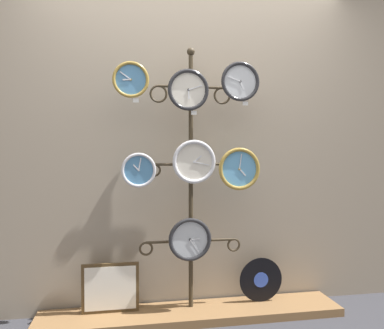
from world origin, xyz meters
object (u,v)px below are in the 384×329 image
at_px(clock_top_left, 131,80).
at_px(clock_top_center, 188,90).
at_px(clock_middle_center, 194,162).
at_px(clock_top_right, 240,82).
at_px(clock_bottom_center, 190,239).
at_px(display_stand, 191,221).
at_px(vinyl_record, 261,280).
at_px(picture_frame, 110,288).
at_px(clock_middle_right, 239,169).
at_px(clock_middle_left, 139,170).

height_order(clock_top_left, clock_top_center, clock_top_left).
bearing_deg(clock_middle_center, clock_top_left, -176.83).
distance_m(clock_top_right, clock_bottom_center, 1.19).
bearing_deg(clock_bottom_center, clock_middle_center, 25.24).
xyz_separation_m(display_stand, vinyl_record, (0.54, -0.01, -0.47)).
xyz_separation_m(clock_bottom_center, picture_frame, (-0.56, 0.09, -0.35)).
distance_m(clock_middle_center, clock_bottom_center, 0.55).
bearing_deg(clock_top_left, display_stand, 14.07).
xyz_separation_m(display_stand, clock_top_right, (0.35, -0.09, 1.02)).
xyz_separation_m(clock_middle_right, vinyl_record, (0.20, 0.09, -0.85)).
height_order(clock_middle_center, clock_bottom_center, clock_middle_center).
height_order(display_stand, clock_middle_left, display_stand).
height_order(display_stand, clock_bottom_center, display_stand).
bearing_deg(clock_top_center, clock_middle_right, -2.15).
xyz_separation_m(clock_middle_left, clock_bottom_center, (0.36, -0.01, -0.50)).
xyz_separation_m(clock_middle_right, clock_bottom_center, (-0.36, -0.00, -0.50)).
xyz_separation_m(clock_top_center, clock_middle_left, (-0.35, -0.00, -0.57)).
xyz_separation_m(clock_top_left, clock_middle_right, (0.77, 0.01, -0.61)).
height_order(vinyl_record, picture_frame, picture_frame).
bearing_deg(clock_top_right, clock_middle_left, 179.89).
bearing_deg(clock_bottom_center, vinyl_record, 9.31).
distance_m(clock_top_left, clock_middle_left, 0.62).
xyz_separation_m(clock_top_center, clock_middle_right, (0.37, -0.01, -0.56)).
bearing_deg(vinyl_record, clock_middle_left, -175.09).
bearing_deg(display_stand, vinyl_record, -0.73).
height_order(clock_top_right, clock_bottom_center, clock_top_right).
height_order(display_stand, clock_top_right, display_stand).
relative_size(clock_top_right, clock_bottom_center, 0.93).
relative_size(clock_middle_center, clock_bottom_center, 1.01).
relative_size(clock_top_center, clock_top_right, 1.03).
relative_size(clock_top_center, clock_middle_right, 0.95).
bearing_deg(vinyl_record, clock_middle_center, -171.74).
distance_m(display_stand, picture_frame, 0.74).
relative_size(display_stand, clock_top_center, 6.67).
relative_size(clock_top_center, clock_bottom_center, 0.96).
distance_m(clock_middle_right, picture_frame, 1.26).
distance_m(clock_top_center, clock_bottom_center, 1.06).
bearing_deg(vinyl_record, clock_middle_right, -155.98).
xyz_separation_m(display_stand, clock_middle_left, (-0.38, -0.09, 0.38)).
distance_m(clock_middle_left, clock_bottom_center, 0.61).
xyz_separation_m(clock_middle_center, clock_middle_right, (0.33, -0.01, -0.05)).
xyz_separation_m(display_stand, picture_frame, (-0.58, -0.01, -0.46)).
relative_size(clock_middle_left, clock_middle_right, 0.78).
distance_m(clock_bottom_center, picture_frame, 0.66).
xyz_separation_m(clock_top_center, vinyl_record, (0.58, 0.08, -1.42)).
distance_m(clock_top_center, clock_middle_center, 0.51).
bearing_deg(picture_frame, clock_bottom_center, -9.54).
bearing_deg(clock_top_center, picture_frame, 171.96).
bearing_deg(clock_middle_right, clock_top_center, 177.85).
xyz_separation_m(clock_bottom_center, vinyl_record, (0.57, 0.09, -0.35)).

